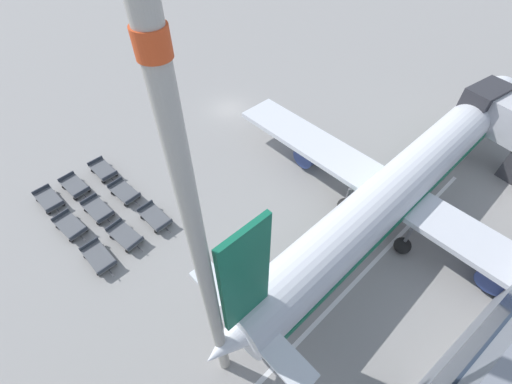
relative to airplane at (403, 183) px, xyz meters
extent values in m
plane|color=gray|center=(-20.61, -2.48, -3.40)|extent=(500.00, 500.00, 0.00)
cube|color=#2D2D33|center=(-1.27, 12.78, 1.14)|extent=(2.66, 4.31, 3.82)
cylinder|color=silver|center=(-0.06, 0.58, 0.19)|extent=(7.06, 35.21, 3.61)
sphere|color=silver|center=(-1.79, 18.01, 0.19)|extent=(3.43, 3.43, 3.43)
cone|color=silver|center=(1.67, -16.84, 0.19)|extent=(3.85, 4.66, 3.43)
cube|color=#146B4C|center=(1.61, -16.17, 5.55)|extent=(0.55, 2.73, 7.09)
cube|color=silver|center=(1.60, -16.11, 0.74)|extent=(9.03, 2.35, 0.24)
cube|color=silver|center=(0.08, -0.81, -0.62)|extent=(32.08, 6.82, 0.44)
cylinder|color=navy|center=(8.50, 0.43, -1.90)|extent=(2.48, 3.22, 2.20)
cylinder|color=navy|center=(-8.42, -1.25, -1.90)|extent=(2.48, 3.22, 2.20)
cube|color=#146B4C|center=(-0.06, 0.58, -0.44)|extent=(6.78, 31.73, 0.65)
cylinder|color=#56565B|center=(-1.13, 11.39, -1.74)|extent=(0.24, 0.24, 2.05)
sphere|color=black|center=(-1.13, 11.39, -2.76)|extent=(1.28, 1.28, 1.28)
cylinder|color=#56565B|center=(2.98, -2.63, -1.74)|extent=(0.24, 0.24, 2.05)
sphere|color=black|center=(2.98, -2.63, -2.76)|extent=(1.28, 1.28, 1.28)
cylinder|color=#56565B|center=(-2.41, -3.17, -1.74)|extent=(0.24, 0.24, 2.05)
sphere|color=black|center=(-2.41, -3.17, -2.76)|extent=(1.28, 1.28, 1.28)
cube|color=#515459|center=(-18.29, -22.69, -2.85)|extent=(3.09, 1.92, 0.10)
cube|color=#2D333D|center=(-16.90, -22.48, -2.64)|extent=(0.30, 1.50, 0.32)
cube|color=#2D333D|center=(-19.68, -22.90, -2.64)|extent=(0.30, 1.50, 0.32)
cube|color=#333338|center=(-16.51, -22.42, -2.97)|extent=(0.70, 0.16, 0.06)
sphere|color=black|center=(-17.19, -23.17, -3.22)|extent=(0.36, 0.36, 0.36)
sphere|color=black|center=(-17.38, -21.91, -3.22)|extent=(0.36, 0.36, 0.36)
sphere|color=black|center=(-19.20, -23.48, -3.22)|extent=(0.36, 0.36, 0.36)
sphere|color=black|center=(-19.39, -22.21, -3.22)|extent=(0.36, 0.36, 0.36)
cube|color=#515459|center=(-14.35, -22.12, -2.85)|extent=(3.16, 2.09, 0.10)
cube|color=#2D333D|center=(-12.97, -21.81, -2.64)|extent=(0.40, 1.48, 0.32)
cube|color=#2D333D|center=(-15.73, -22.42, -2.64)|extent=(0.40, 1.48, 0.32)
cube|color=#333338|center=(-12.59, -21.73, -2.97)|extent=(0.70, 0.21, 0.06)
sphere|color=black|center=(-13.22, -22.52, -3.22)|extent=(0.36, 0.36, 0.36)
sphere|color=black|center=(-13.50, -21.27, -3.22)|extent=(0.36, 0.36, 0.36)
sphere|color=black|center=(-15.20, -22.96, -3.22)|extent=(0.36, 0.36, 0.36)
sphere|color=black|center=(-15.48, -21.71, -3.22)|extent=(0.36, 0.36, 0.36)
cube|color=#515459|center=(-10.13, -21.35, -2.85)|extent=(3.07, 1.87, 0.10)
cube|color=#2D333D|center=(-8.73, -21.16, -2.64)|extent=(0.27, 1.50, 0.32)
cube|color=#2D333D|center=(-11.53, -21.53, -2.64)|extent=(0.27, 1.50, 0.32)
cube|color=#333338|center=(-8.34, -21.11, -2.97)|extent=(0.70, 0.15, 0.06)
sphere|color=black|center=(-9.04, -21.85, -3.22)|extent=(0.36, 0.36, 0.36)
sphere|color=black|center=(-9.21, -20.58, -3.22)|extent=(0.36, 0.36, 0.36)
sphere|color=black|center=(-11.05, -22.11, -3.22)|extent=(0.36, 0.36, 0.36)
sphere|color=black|center=(-11.22, -20.85, -3.22)|extent=(0.36, 0.36, 0.36)
cube|color=#515459|center=(-18.56, -20.41, -2.85)|extent=(3.13, 2.01, 0.10)
cube|color=#2D333D|center=(-17.17, -20.15, -2.64)|extent=(0.35, 1.49, 0.32)
cube|color=#2D333D|center=(-19.94, -20.67, -2.64)|extent=(0.35, 1.49, 0.32)
cube|color=#333338|center=(-16.79, -20.08, -2.97)|extent=(0.70, 0.19, 0.06)
sphere|color=black|center=(-17.44, -20.85, -3.22)|extent=(0.36, 0.36, 0.36)
sphere|color=black|center=(-17.68, -19.60, -3.22)|extent=(0.36, 0.36, 0.36)
sphere|color=black|center=(-19.44, -21.23, -3.22)|extent=(0.36, 0.36, 0.36)
sphere|color=black|center=(-19.67, -19.97, -3.22)|extent=(0.36, 0.36, 0.36)
cube|color=#515459|center=(-14.67, -19.76, -2.85)|extent=(3.11, 1.97, 0.10)
cube|color=#2D333D|center=(-13.28, -19.52, -2.64)|extent=(0.33, 1.49, 0.32)
cube|color=#2D333D|center=(-16.06, -19.99, -2.64)|extent=(0.33, 1.49, 0.32)
cube|color=#333338|center=(-12.90, -19.45, -2.97)|extent=(0.70, 0.18, 0.06)
sphere|color=black|center=(-13.56, -20.21, -3.22)|extent=(0.36, 0.36, 0.36)
sphere|color=black|center=(-13.78, -18.96, -3.22)|extent=(0.36, 0.36, 0.36)
sphere|color=black|center=(-15.56, -20.56, -3.22)|extent=(0.36, 0.36, 0.36)
sphere|color=black|center=(-15.78, -19.30, -3.22)|extent=(0.36, 0.36, 0.36)
cube|color=#515459|center=(-10.78, -19.01, -2.85)|extent=(3.16, 2.12, 0.10)
cube|color=#2D333D|center=(-9.41, -18.69, -2.64)|extent=(0.42, 1.48, 0.32)
cube|color=#2D333D|center=(-12.15, -19.32, -2.64)|extent=(0.42, 1.48, 0.32)
cube|color=#333338|center=(-9.03, -18.60, -2.97)|extent=(0.70, 0.22, 0.06)
sphere|color=black|center=(-9.65, -19.40, -3.22)|extent=(0.36, 0.36, 0.36)
sphere|color=black|center=(-9.94, -18.16, -3.22)|extent=(0.36, 0.36, 0.36)
sphere|color=black|center=(-11.63, -19.86, -3.22)|extent=(0.36, 0.36, 0.36)
sphere|color=black|center=(-11.91, -18.61, -3.22)|extent=(0.36, 0.36, 0.36)
cube|color=#515459|center=(-19.01, -17.67, -2.85)|extent=(3.07, 1.87, 0.10)
cube|color=#2D333D|center=(-17.61, -17.48, -2.64)|extent=(0.28, 1.50, 0.32)
cube|color=#2D333D|center=(-20.41, -17.85, -2.64)|extent=(0.28, 1.50, 0.32)
cube|color=#333338|center=(-17.23, -17.43, -2.97)|extent=(0.70, 0.15, 0.06)
sphere|color=black|center=(-17.92, -18.17, -3.22)|extent=(0.36, 0.36, 0.36)
sphere|color=black|center=(-18.09, -16.90, -3.22)|extent=(0.36, 0.36, 0.36)
sphere|color=black|center=(-19.93, -18.43, -3.22)|extent=(0.36, 0.36, 0.36)
sphere|color=black|center=(-20.10, -17.17, -3.22)|extent=(0.36, 0.36, 0.36)
cube|color=#515459|center=(-15.19, -17.20, -2.85)|extent=(3.13, 2.02, 0.10)
cube|color=#2D333D|center=(-13.80, -16.94, -2.64)|extent=(0.36, 1.49, 0.32)
cube|color=#2D333D|center=(-16.57, -17.47, -2.64)|extent=(0.36, 1.49, 0.32)
cube|color=#333338|center=(-13.42, -16.87, -2.97)|extent=(0.70, 0.19, 0.06)
sphere|color=black|center=(-14.07, -17.64, -3.22)|extent=(0.36, 0.36, 0.36)
sphere|color=black|center=(-14.31, -16.39, -3.22)|extent=(0.36, 0.36, 0.36)
sphere|color=black|center=(-16.07, -18.02, -3.22)|extent=(0.36, 0.36, 0.36)
sphere|color=black|center=(-16.31, -16.77, -3.22)|extent=(0.36, 0.36, 0.36)
cube|color=#515459|center=(-11.04, -16.33, -2.85)|extent=(3.07, 1.87, 0.10)
cube|color=#2D333D|center=(-9.64, -16.14, -2.64)|extent=(0.28, 1.50, 0.32)
cube|color=#2D333D|center=(-12.43, -16.52, -2.64)|extent=(0.28, 1.50, 0.32)
cube|color=#333338|center=(-9.25, -16.09, -2.97)|extent=(0.70, 0.15, 0.06)
sphere|color=black|center=(-9.94, -16.83, -3.22)|extent=(0.36, 0.36, 0.36)
sphere|color=black|center=(-10.11, -15.56, -3.22)|extent=(0.36, 0.36, 0.36)
sphere|color=black|center=(-11.96, -17.10, -3.22)|extent=(0.36, 0.36, 0.36)
sphere|color=black|center=(-12.13, -15.83, -3.22)|extent=(0.36, 0.36, 0.36)
cylinder|color=#ADA89E|center=(1.53, -17.93, 8.68)|extent=(0.62, 0.62, 24.16)
cylinder|color=#D8471E|center=(1.53, -17.93, 16.41)|extent=(0.72, 0.72, 0.60)
cube|color=white|center=(2.78, -8.17, -3.40)|extent=(3.52, 32.42, 0.01)
camera|label=1|loc=(7.66, -20.20, 19.21)|focal=24.00mm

